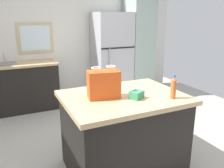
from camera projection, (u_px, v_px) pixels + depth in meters
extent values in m
plane|color=#ADA89E|center=(120.00, 154.00, 3.05)|extent=(6.13, 6.13, 0.00)
cube|color=silver|center=(66.00, 38.00, 4.88)|extent=(5.11, 0.10, 2.63)
cube|color=#CCB78C|center=(35.00, 38.00, 4.57)|extent=(0.68, 0.04, 0.60)
cube|color=white|center=(36.00, 38.00, 4.55)|extent=(0.56, 0.02, 0.48)
cube|color=black|center=(123.00, 135.00, 2.67)|extent=(1.23, 0.92, 0.86)
cube|color=tan|center=(124.00, 97.00, 2.54)|extent=(1.31, 1.00, 0.05)
cube|color=#B7B7BC|center=(112.00, 56.00, 5.01)|extent=(0.76, 0.63, 1.84)
cube|color=black|center=(119.00, 48.00, 4.67)|extent=(0.75, 0.01, 0.02)
cylinder|color=#B7B7BC|center=(110.00, 69.00, 4.67)|extent=(0.02, 0.02, 0.83)
cube|color=#9EB2A8|center=(139.00, 44.00, 5.22)|extent=(0.53, 0.60, 2.28)
cube|color=black|center=(20.00, 88.00, 4.40)|extent=(1.38, 0.55, 0.87)
cube|color=tan|center=(17.00, 65.00, 4.27)|extent=(1.42, 0.59, 0.04)
cube|color=slate|center=(5.00, 67.00, 4.19)|extent=(0.40, 0.32, 0.14)
cylinder|color=#B7B7BC|center=(4.00, 58.00, 4.27)|extent=(0.03, 0.03, 0.18)
cylinder|color=#B7B7BC|center=(4.00, 54.00, 4.19)|extent=(0.02, 0.14, 0.02)
cube|color=#DB511E|center=(104.00, 85.00, 2.42)|extent=(0.35, 0.23, 0.29)
torus|color=white|center=(96.00, 68.00, 2.33)|extent=(0.12, 0.12, 0.01)
torus|color=white|center=(111.00, 66.00, 2.40)|extent=(0.12, 0.12, 0.01)
cube|color=#388E66|center=(137.00, 95.00, 2.42)|extent=(0.18, 0.16, 0.08)
cylinder|color=#C66633|center=(173.00, 89.00, 2.41)|extent=(0.06, 0.06, 0.20)
cone|color=#C66633|center=(174.00, 79.00, 2.38)|extent=(0.05, 0.05, 0.03)
cylinder|color=blue|center=(174.00, 76.00, 2.37)|extent=(0.03, 0.03, 0.02)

